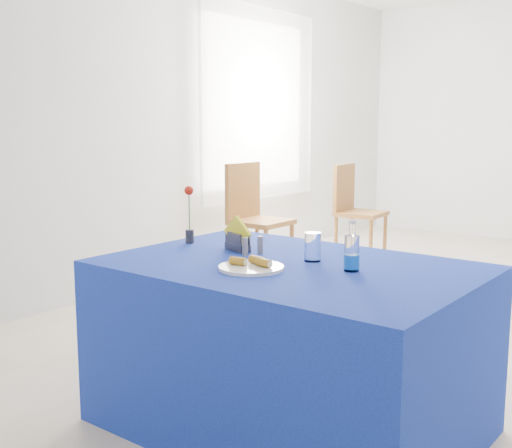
{
  "coord_description": "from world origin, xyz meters",
  "views": [
    {
      "loc": [
        1.5,
        -4.29,
        1.37
      ],
      "look_at": [
        -0.26,
        -2.03,
        0.92
      ],
      "focal_mm": 45.0,
      "sensor_mm": 36.0,
      "label": 1
    }
  ],
  "objects": [
    {
      "name": "banana_pieces",
      "position": [
        -0.14,
        -2.2,
        0.79
      ],
      "size": [
        0.18,
        0.11,
        0.04
      ],
      "color": "yellow",
      "rests_on": "plate"
    },
    {
      "name": "salt_shaker",
      "position": [
        -0.31,
        -1.93,
        0.8
      ],
      "size": [
        0.03,
        0.03,
        0.08
      ],
      "primitive_type": "cylinder",
      "color": "slate",
      "rests_on": "blue_table"
    },
    {
      "name": "chair_win_a",
      "position": [
        -1.99,
        0.15,
        0.59
      ],
      "size": [
        0.46,
        0.46,
        1.02
      ],
      "rotation": [
        0.0,
        0.0,
        1.58
      ],
      "color": "#97612B",
      "rests_on": "floor"
    },
    {
      "name": "plate",
      "position": [
        -0.14,
        -2.21,
        0.77
      ],
      "size": [
        0.28,
        0.28,
        0.01
      ],
      "primitive_type": "cylinder",
      "color": "white",
      "rests_on": "blue_table"
    },
    {
      "name": "blue_table",
      "position": [
        -0.08,
        -2.02,
        0.38
      ],
      "size": [
        1.6,
        1.1,
        0.76
      ],
      "color": "navy",
      "rests_on": "floor"
    },
    {
      "name": "water_bottle",
      "position": [
        0.21,
        -1.98,
        0.83
      ],
      "size": [
        0.07,
        0.07,
        0.21
      ],
      "color": "silver",
      "rests_on": "blue_table"
    },
    {
      "name": "curtain",
      "position": [
        -2.4,
        0.8,
        1.55
      ],
      "size": [
        0.04,
        1.75,
        1.85
      ],
      "primitive_type": "cube",
      "color": "white",
      "rests_on": "room_shell"
    },
    {
      "name": "drinking_glass",
      "position": [
        -0.02,
        -1.92,
        0.82
      ],
      "size": [
        0.07,
        0.07,
        0.13
      ],
      "primitive_type": "cylinder",
      "color": "white",
      "rests_on": "blue_table"
    },
    {
      "name": "rose_vase",
      "position": [
        -0.76,
        -1.94,
        0.9
      ],
      "size": [
        0.05,
        0.05,
        0.3
      ],
      "color": "#27272C",
      "rests_on": "blue_table"
    },
    {
      "name": "napkin_holder",
      "position": [
        -0.44,
        -1.94,
        0.81
      ],
      "size": [
        0.16,
        0.11,
        0.17
      ],
      "color": "#35353A",
      "rests_on": "blue_table"
    },
    {
      "name": "floor",
      "position": [
        0.0,
        0.0,
        0.0
      ],
      "size": [
        7.0,
        7.0,
        0.0
      ],
      "primitive_type": "plane",
      "color": "beige",
      "rests_on": "ground"
    },
    {
      "name": "chair_win_b",
      "position": [
        -1.64,
        1.34,
        0.56
      ],
      "size": [
        0.47,
        0.47,
        0.96
      ],
      "rotation": [
        0.0,
        0.0,
        1.66
      ],
      "color": "#97612B",
      "rests_on": "floor"
    },
    {
      "name": "room_shell",
      "position": [
        0.0,
        0.0,
        1.75
      ],
      "size": [
        7.0,
        7.0,
        7.0
      ],
      "color": "silver",
      "rests_on": "ground"
    },
    {
      "name": "window_pane",
      "position": [
        -2.47,
        0.8,
        1.55
      ],
      "size": [
        0.04,
        1.5,
        1.6
      ],
      "primitive_type": "cube",
      "color": "white",
      "rests_on": "room_shell"
    },
    {
      "name": "pepper_shaker",
      "position": [
        -0.34,
        -2.01,
        0.8
      ],
      "size": [
        0.03,
        0.03,
        0.08
      ],
      "primitive_type": "cylinder",
      "color": "slate",
      "rests_on": "blue_table"
    }
  ]
}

